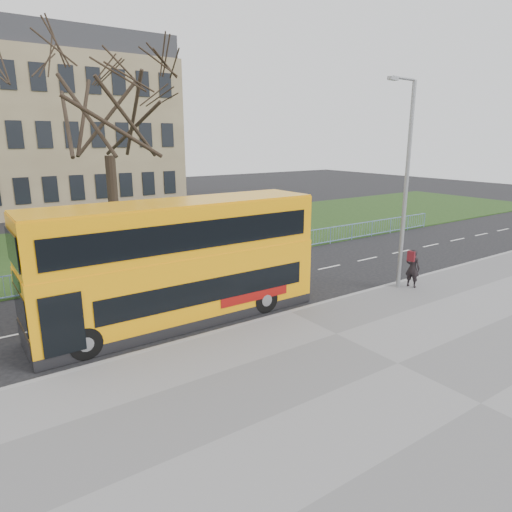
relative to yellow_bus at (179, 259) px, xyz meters
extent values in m
plane|color=black|center=(3.79, -0.35, -2.41)|extent=(120.00, 120.00, 0.00)
cube|color=slate|center=(3.79, -7.10, -2.35)|extent=(80.00, 10.50, 0.12)
cube|color=gray|center=(3.79, -1.90, -2.34)|extent=(80.00, 0.20, 0.14)
cube|color=#1B3714|center=(3.79, 13.95, -2.37)|extent=(80.00, 15.40, 0.08)
cube|color=#7C6A4F|center=(-1.21, 34.65, 4.59)|extent=(30.00, 15.00, 14.00)
cube|color=#FDA30A|center=(0.00, 0.01, -1.04)|extent=(10.72, 2.58, 1.99)
cube|color=#FDA30A|center=(0.00, 0.01, 0.12)|extent=(10.72, 2.58, 0.34)
cube|color=#FDA30A|center=(0.00, 0.01, 1.19)|extent=(10.67, 2.53, 1.79)
cube|color=black|center=(0.61, -1.27, -0.97)|extent=(8.27, 0.06, 0.87)
cube|color=black|center=(0.00, -1.25, 1.10)|extent=(9.86, 0.06, 0.97)
cylinder|color=black|center=(-3.83, -1.13, -1.88)|extent=(1.06, 0.29, 1.06)
cylinder|color=black|center=(3.11, -1.15, -1.88)|extent=(1.06, 0.29, 1.06)
imported|color=black|center=(10.31, -2.67, -1.40)|extent=(0.57, 0.73, 1.77)
cylinder|color=gray|center=(9.79, -2.35, 2.17)|extent=(0.18, 0.18, 8.93)
cylinder|color=gray|center=(9.01, -2.42, 6.64)|extent=(1.57, 0.27, 0.11)
cube|color=gray|center=(8.23, -2.50, 6.58)|extent=(0.52, 0.25, 0.13)
camera|label=1|loc=(-6.93, -14.95, 4.35)|focal=32.00mm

